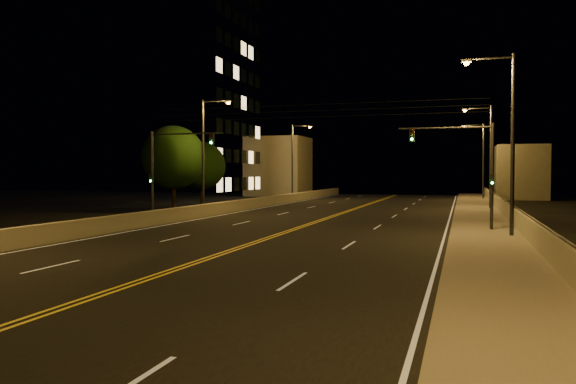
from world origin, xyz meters
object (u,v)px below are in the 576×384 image
(streetlight_6, at_px, (294,157))
(streetlight_3, at_px, (481,156))
(tree_1, at_px, (202,166))
(building_tower, at_px, (152,92))
(streetlight_2, at_px, (488,151))
(traffic_signal_right, at_px, (473,164))
(traffic_signal_left, at_px, (166,165))
(tree_0, at_px, (173,158))
(streetlight_1, at_px, (507,134))
(streetlight_5, at_px, (206,148))

(streetlight_6, bearing_deg, streetlight_3, 13.27)
(streetlight_3, bearing_deg, tree_1, -144.71)
(building_tower, bearing_deg, streetlight_2, -15.60)
(streetlight_6, xyz_separation_m, tree_1, (-5.47, -13.99, -1.23))
(streetlight_3, bearing_deg, streetlight_6, -166.73)
(traffic_signal_right, xyz_separation_m, tree_1, (-25.38, 18.72, 0.22))
(streetlight_2, relative_size, streetlight_6, 1.00)
(traffic_signal_left, height_order, tree_0, tree_0)
(streetlight_6, distance_m, building_tower, 20.09)
(streetlight_3, bearing_deg, building_tower, -169.74)
(streetlight_1, bearing_deg, tree_0, 151.99)
(streetlight_6, relative_size, traffic_signal_left, 1.51)
(traffic_signal_right, bearing_deg, tree_0, 155.74)
(streetlight_2, height_order, traffic_signal_left, streetlight_2)
(streetlight_1, height_order, traffic_signal_left, streetlight_1)
(tree_0, relative_size, tree_1, 1.15)
(streetlight_3, relative_size, streetlight_6, 1.00)
(streetlight_3, distance_m, streetlight_6, 22.03)
(streetlight_1, relative_size, traffic_signal_left, 1.51)
(tree_0, bearing_deg, traffic_signal_left, -63.41)
(streetlight_2, relative_size, streetlight_5, 1.00)
(streetlight_2, relative_size, building_tower, 0.32)
(tree_0, bearing_deg, traffic_signal_right, -24.26)
(streetlight_1, distance_m, streetlight_2, 22.31)
(streetlight_3, relative_size, traffic_signal_left, 1.51)
(traffic_signal_right, xyz_separation_m, tree_0, (-24.26, 10.93, 0.83))
(traffic_signal_right, relative_size, tree_1, 0.94)
(streetlight_1, distance_m, streetlight_5, 24.15)
(streetlight_3, height_order, traffic_signal_right, streetlight_3)
(streetlight_6, distance_m, traffic_signal_right, 38.32)
(traffic_signal_left, distance_m, tree_0, 12.25)
(tree_1, bearing_deg, streetlight_5, -62.24)
(streetlight_5, bearing_deg, building_tower, 129.25)
(building_tower, bearing_deg, tree_1, -43.02)
(streetlight_5, relative_size, streetlight_6, 1.00)
(traffic_signal_left, distance_m, tree_1, 19.85)
(streetlight_2, height_order, streetlight_3, same)
(tree_1, bearing_deg, tree_0, -81.76)
(streetlight_5, bearing_deg, streetlight_2, 27.59)
(streetlight_1, height_order, streetlight_3, same)
(streetlight_6, relative_size, tree_1, 1.42)
(traffic_signal_left, bearing_deg, streetlight_1, -7.82)
(traffic_signal_left, bearing_deg, streetlight_6, 91.98)
(tree_1, bearing_deg, streetlight_2, 1.72)
(streetlight_5, xyz_separation_m, streetlight_6, (0.00, 24.39, 0.00))
(traffic_signal_right, bearing_deg, traffic_signal_left, 180.00)
(tree_1, bearing_deg, traffic_signal_right, -36.40)
(tree_1, bearing_deg, streetlight_1, -38.63)
(streetlight_2, bearing_deg, traffic_signal_right, -94.48)
(building_tower, distance_m, tree_0, 25.63)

